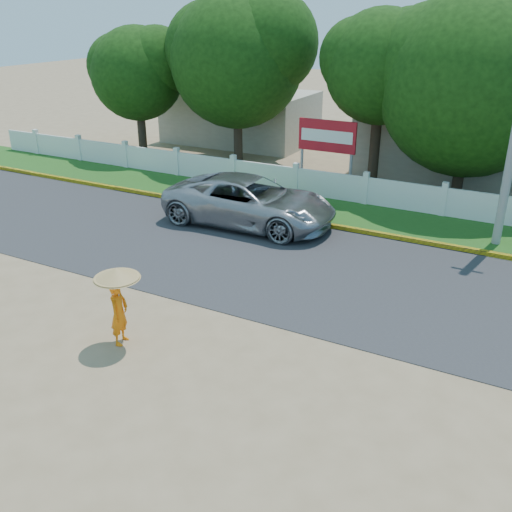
% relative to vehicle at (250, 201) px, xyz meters
% --- Properties ---
extents(ground, '(120.00, 120.00, 0.00)m').
position_rel_vehicle_xyz_m(ground, '(2.94, -7.08, -0.85)').
color(ground, '#9E8460').
rests_on(ground, ground).
extents(road, '(60.00, 7.00, 0.02)m').
position_rel_vehicle_xyz_m(road, '(2.94, -2.58, -0.84)').
color(road, '#38383A').
rests_on(road, ground).
extents(grass_verge, '(60.00, 3.50, 0.03)m').
position_rel_vehicle_xyz_m(grass_verge, '(2.94, 2.67, -0.84)').
color(grass_verge, '#2D601E').
rests_on(grass_verge, ground).
extents(curb, '(40.00, 0.18, 0.16)m').
position_rel_vehicle_xyz_m(curb, '(2.94, 0.97, -0.77)').
color(curb, yellow).
rests_on(curb, ground).
extents(fence, '(40.00, 0.10, 1.10)m').
position_rel_vehicle_xyz_m(fence, '(2.94, 4.12, -0.30)').
color(fence, silver).
rests_on(fence, ground).
extents(building_near, '(10.00, 6.00, 3.20)m').
position_rel_vehicle_xyz_m(building_near, '(5.94, 10.92, 0.75)').
color(building_near, '#B7AD99').
rests_on(building_near, ground).
extents(building_far, '(8.00, 5.00, 2.80)m').
position_rel_vehicle_xyz_m(building_far, '(-7.06, 11.92, 0.55)').
color(building_far, '#B7AD99').
rests_on(building_far, ground).
extents(vehicle, '(6.23, 3.02, 1.71)m').
position_rel_vehicle_xyz_m(vehicle, '(0.00, 0.00, 0.00)').
color(vehicle, '#9D9FA4').
rests_on(vehicle, ground).
extents(monk_with_parasol, '(1.06, 1.06, 1.92)m').
position_rel_vehicle_xyz_m(monk_with_parasol, '(1.17, -8.36, 0.40)').
color(monk_with_parasol, orange).
rests_on(monk_with_parasol, ground).
extents(billboard, '(2.50, 0.13, 2.95)m').
position_rel_vehicle_xyz_m(billboard, '(0.81, 5.22, 1.29)').
color(billboard, gray).
rests_on(billboard, ground).
extents(tree_row, '(34.95, 8.03, 8.83)m').
position_rel_vehicle_xyz_m(tree_row, '(5.82, 7.41, 3.96)').
color(tree_row, '#473828').
rests_on(tree_row, ground).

